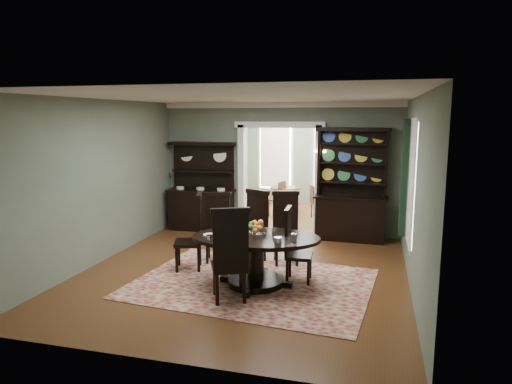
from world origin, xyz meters
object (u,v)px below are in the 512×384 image
dining_table (256,251)px  parlor_table (285,197)px  sideboard (202,199)px  welsh_dresser (351,200)px

dining_table → parlor_table: 5.41m
parlor_table → sideboard: bearing=-126.8°
welsh_dresser → parlor_table: size_ratio=2.96×
dining_table → welsh_dresser: welsh_dresser is taller
welsh_dresser → parlor_table: bearing=133.3°
welsh_dresser → parlor_table: welsh_dresser is taller
sideboard → parlor_table: bearing=51.4°
dining_table → parlor_table: (-0.58, 5.38, -0.06)m
welsh_dresser → sideboard: bearing=-178.1°
dining_table → welsh_dresser: 3.48m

